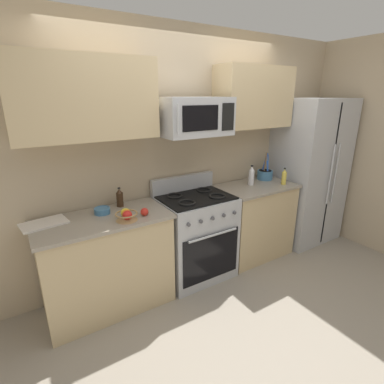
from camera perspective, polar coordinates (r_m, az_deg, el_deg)
ground_plane at (r=3.06m, az=7.44°, el=-20.91°), size 16.00×16.00×0.00m
wall_back at (r=3.24m, az=-2.74°, el=7.16°), size 8.00×0.10×2.60m
counter_left at (r=2.89m, az=-16.14°, el=-13.13°), size 1.16×0.58×0.91m
range_oven at (r=3.22m, az=0.68°, el=-8.49°), size 0.76×0.63×1.09m
counter_right at (r=3.72m, az=11.92°, el=-5.38°), size 0.94×0.58×0.91m
refrigerator at (r=4.23m, az=21.64°, el=3.62°), size 0.88×0.69×1.89m
wall_right at (r=4.32m, az=33.00°, el=7.06°), size 0.10×8.00×2.60m
microwave at (r=2.90m, az=0.50°, el=14.44°), size 0.69×0.44×0.36m
upper_cabinets_left at (r=2.62m, az=-20.08°, el=16.68°), size 1.15×0.34×0.66m
upper_cabinets_right at (r=3.52m, az=11.93°, el=17.53°), size 0.93×0.34×0.66m
utensil_crock at (r=3.83m, az=13.98°, el=3.37°), size 0.19×0.19×0.34m
fruit_basket at (r=2.57m, az=-12.61°, el=-4.45°), size 0.19×0.19×0.10m
apple_loose at (r=2.63m, az=-9.22°, el=-3.82°), size 0.07×0.07×0.07m
cutting_board at (r=2.73m, az=-26.82°, el=-5.48°), size 0.38×0.27×0.02m
bottle_oil at (r=3.66m, az=17.45°, el=2.83°), size 0.06×0.06×0.20m
bottle_soy at (r=2.88m, az=-13.86°, el=-1.12°), size 0.06×0.06×0.19m
bottle_vinegar at (r=3.54m, az=11.45°, el=3.10°), size 0.07×0.07×0.24m
prep_bowl at (r=2.77m, az=-17.06°, el=-3.45°), size 0.14×0.14×0.05m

